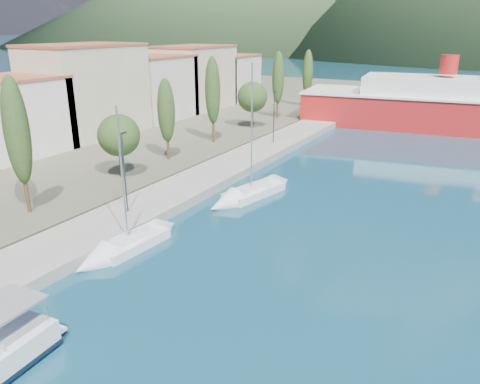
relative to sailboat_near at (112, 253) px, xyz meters
The scene contains 8 objects.
ground 112.59m from the sailboat_near, 87.04° to the left, with size 1400.00×1400.00×0.00m, color navy.
quay 18.71m from the sailboat_near, 99.78° to the left, with size 5.00×88.00×0.80m, color gray.
land_strip 50.04m from the sailboat_near, 145.37° to the left, with size 70.00×148.00×0.70m, color #565644.
town_buildings 39.68m from the sailboat_near, 131.74° to the left, with size 9.20×69.20×11.30m.
tree_row 27.16m from the sailboat_near, 111.58° to the left, with size 4.10×63.99×10.45m.
lamp_posts 8.19m from the sailboat_near, 115.97° to the left, with size 0.15×47.12×6.06m.
sailboat_near is the anchor object (origin of this frame).
sailboat_mid 12.99m from the sailboat_near, 80.90° to the left, with size 3.99×8.75×12.19m.
Camera 1 is at (14.61, -11.85, 14.09)m, focal length 35.00 mm.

